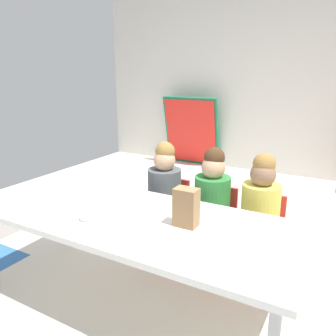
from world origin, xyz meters
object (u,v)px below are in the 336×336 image
object	(u,v)px
paper_plate_near_edge	(89,219)
seated_child_middle_seat	(213,197)
seated_child_near_camera	(165,188)
donut_powdered_on_plate	(89,216)
seated_child_far_right	(261,206)
folded_activity_table	(191,131)
craft_table	(134,222)
paper_bag_brown	(186,207)
paper_plate_center_table	(62,211)

from	to	relation	value
paper_plate_near_edge	seated_child_middle_seat	bearing A→B (deg)	61.84
seated_child_near_camera	donut_powdered_on_plate	xyz separation A→B (m)	(-0.04, -0.82, 0.07)
seated_child_far_right	folded_activity_table	world-z (taller)	folded_activity_table
seated_child_near_camera	donut_powdered_on_plate	bearing A→B (deg)	-92.70
paper_plate_near_edge	donut_powdered_on_plate	world-z (taller)	donut_powdered_on_plate
craft_table	folded_activity_table	world-z (taller)	folded_activity_table
paper_bag_brown	paper_plate_center_table	size ratio (longest dim) A/B	1.22
seated_child_middle_seat	donut_powdered_on_plate	xyz separation A→B (m)	(-0.44, -0.82, 0.07)
craft_table	paper_bag_brown	world-z (taller)	paper_bag_brown
seated_child_middle_seat	paper_plate_center_table	xyz separation A→B (m)	(-0.67, -0.81, 0.05)
seated_child_near_camera	seated_child_middle_seat	world-z (taller)	same
donut_powdered_on_plate	craft_table	bearing A→B (deg)	43.24
paper_plate_center_table	folded_activity_table	bearing A→B (deg)	102.38
seated_child_near_camera	folded_activity_table	size ratio (longest dim) A/B	0.84
seated_child_far_right	donut_powdered_on_plate	world-z (taller)	seated_child_far_right
seated_child_far_right	folded_activity_table	xyz separation A→B (m)	(-1.78, 2.63, -0.02)
seated_child_far_right	paper_plate_center_table	bearing A→B (deg)	-141.63
craft_table	paper_plate_center_table	bearing A→B (deg)	-158.42
folded_activity_table	paper_plate_center_table	size ratio (longest dim) A/B	6.04
folded_activity_table	donut_powdered_on_plate	bearing A→B (deg)	-74.02
folded_activity_table	paper_plate_near_edge	world-z (taller)	folded_activity_table
paper_bag_brown	paper_plate_center_table	world-z (taller)	paper_bag_brown
paper_plate_near_edge	seated_child_far_right	bearing A→B (deg)	46.09
paper_bag_brown	paper_plate_near_edge	size ratio (longest dim) A/B	1.22
seated_child_near_camera	paper_plate_center_table	world-z (taller)	seated_child_near_camera
craft_table	paper_bag_brown	size ratio (longest dim) A/B	9.11
seated_child_far_right	craft_table	bearing A→B (deg)	-133.07
seated_child_middle_seat	paper_plate_center_table	distance (m)	1.05
folded_activity_table	donut_powdered_on_plate	distance (m)	3.59
folded_activity_table	paper_plate_near_edge	size ratio (longest dim) A/B	6.04
seated_child_far_right	paper_plate_center_table	world-z (taller)	seated_child_far_right
seated_child_middle_seat	donut_powdered_on_plate	distance (m)	0.93
craft_table	paper_plate_center_table	xyz separation A→B (m)	(-0.42, -0.17, 0.05)
seated_child_middle_seat	folded_activity_table	xyz separation A→B (m)	(-1.43, 2.63, -0.02)
seated_child_near_camera	paper_bag_brown	size ratio (longest dim) A/B	4.17
craft_table	donut_powdered_on_plate	bearing A→B (deg)	-136.76
donut_powdered_on_plate	paper_plate_center_table	bearing A→B (deg)	177.35
seated_child_middle_seat	paper_bag_brown	world-z (taller)	seated_child_middle_seat
seated_child_near_camera	paper_plate_near_edge	xyz separation A→B (m)	(-0.04, -0.82, 0.05)
craft_table	donut_powdered_on_plate	xyz separation A→B (m)	(-0.19, -0.18, 0.07)
paper_bag_brown	donut_powdered_on_plate	bearing A→B (deg)	-158.34
seated_child_far_right	paper_plate_center_table	size ratio (longest dim) A/B	5.10
craft_table	paper_bag_brown	bearing A→B (deg)	5.26
craft_table	paper_plate_near_edge	size ratio (longest dim) A/B	11.14
paper_bag_brown	folded_activity_table	bearing A→B (deg)	115.03
seated_child_middle_seat	paper_bag_brown	distance (m)	0.64
seated_child_middle_seat	folded_activity_table	world-z (taller)	folded_activity_table
seated_child_near_camera	seated_child_far_right	world-z (taller)	same
paper_plate_center_table	donut_powdered_on_plate	distance (m)	0.23
paper_bag_brown	paper_plate_center_table	xyz separation A→B (m)	(-0.76, -0.20, -0.11)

